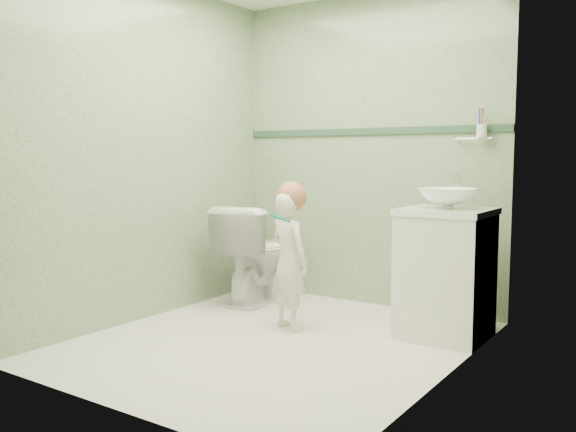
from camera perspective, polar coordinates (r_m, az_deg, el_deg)
The scene contains 12 objects.
ground at distance 3.91m, azimuth -1.26°, elevation -11.64°, with size 2.50×2.50×0.00m, color silver.
room_shell at distance 3.73m, azimuth -1.30°, elevation 6.25°, with size 2.50×2.54×2.40m.
trim_stripe at distance 4.80m, azimuth 7.37°, elevation 7.84°, with size 2.20×0.02×0.05m, color #2C4A36.
vanity at distance 4.04m, azimuth 14.45°, elevation -5.39°, with size 0.52×0.50×0.80m, color silver.
counter at distance 3.98m, azimuth 14.60°, elevation 0.41°, with size 0.54×0.52×0.04m, color white.
basin at distance 3.98m, azimuth 14.63°, elevation 1.61°, with size 0.37×0.37×0.13m, color white.
faucet at distance 4.15m, azimuth 15.51°, elevation 2.85°, with size 0.03×0.13×0.18m.
cup_holder at distance 4.41m, azimuth 17.53°, elevation 7.60°, with size 0.26×0.07×0.21m.
toilet at distance 4.88m, azimuth -2.93°, elevation -3.50°, with size 0.44×0.76×0.78m, color white.
toddler at distance 4.09m, azimuth 0.10°, elevation -4.20°, with size 0.34×0.22×0.92m, color silver.
hair_cap at distance 4.06m, azimuth 0.30°, elevation 1.79°, with size 0.21×0.21×0.21m, color #A16042.
teal_toothbrush at distance 3.92m, azimuth -0.73°, elevation -0.12°, with size 0.11×0.14×0.08m.
Camera 1 is at (2.16, -3.04, 1.15)m, focal length 38.13 mm.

